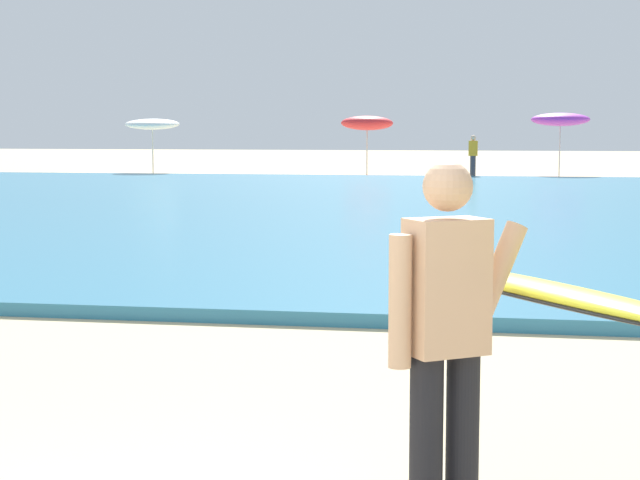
{
  "coord_description": "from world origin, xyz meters",
  "views": [
    {
      "loc": [
        1.28,
        -3.3,
        1.88
      ],
      "look_at": [
        0.04,
        3.77,
        1.1
      ],
      "focal_mm": 58.8,
      "sensor_mm": 36.0,
      "label": 1
    }
  ],
  "objects_px": {
    "surfer_with_board": "(492,316)",
    "beachgoer_near_row_left": "(473,156)",
    "beach_umbrella_0": "(152,124)",
    "beach_umbrella_1": "(367,123)",
    "beach_umbrella_2": "(560,120)"
  },
  "relations": [
    {
      "from": "beach_umbrella_1",
      "to": "beachgoer_near_row_left",
      "type": "xyz_separation_m",
      "value": [
        4.23,
        -3.13,
        -1.17
      ]
    },
    {
      "from": "beach_umbrella_1",
      "to": "beach_umbrella_2",
      "type": "height_order",
      "value": "beach_umbrella_2"
    },
    {
      "from": "beachgoer_near_row_left",
      "to": "surfer_with_board",
      "type": "bearing_deg",
      "value": -88.24
    },
    {
      "from": "surfer_with_board",
      "to": "beachgoer_near_row_left",
      "type": "bearing_deg",
      "value": 91.76
    },
    {
      "from": "beach_umbrella_2",
      "to": "surfer_with_board",
      "type": "bearing_deg",
      "value": -93.43
    },
    {
      "from": "beach_umbrella_0",
      "to": "beachgoer_near_row_left",
      "type": "height_order",
      "value": "beach_umbrella_0"
    },
    {
      "from": "beach_umbrella_1",
      "to": "beach_umbrella_2",
      "type": "bearing_deg",
      "value": -9.95
    },
    {
      "from": "beach_umbrella_1",
      "to": "beach_umbrella_2",
      "type": "distance_m",
      "value": 7.46
    },
    {
      "from": "beach_umbrella_0",
      "to": "beach_umbrella_1",
      "type": "xyz_separation_m",
      "value": [
        8.08,
        2.12,
        0.04
      ]
    },
    {
      "from": "beach_umbrella_2",
      "to": "beachgoer_near_row_left",
      "type": "relative_size",
      "value": 1.52
    },
    {
      "from": "beach_umbrella_0",
      "to": "beach_umbrella_2",
      "type": "distance_m",
      "value": 15.45
    },
    {
      "from": "beach_umbrella_0",
      "to": "beachgoer_near_row_left",
      "type": "bearing_deg",
      "value": -4.7
    },
    {
      "from": "surfer_with_board",
      "to": "beach_umbrella_2",
      "type": "xyz_separation_m",
      "value": [
        2.1,
        35.03,
        1.11
      ]
    },
    {
      "from": "beach_umbrella_0",
      "to": "beach_umbrella_1",
      "type": "height_order",
      "value": "beach_umbrella_1"
    },
    {
      "from": "surfer_with_board",
      "to": "beach_umbrella_2",
      "type": "relative_size",
      "value": 0.96
    }
  ]
}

